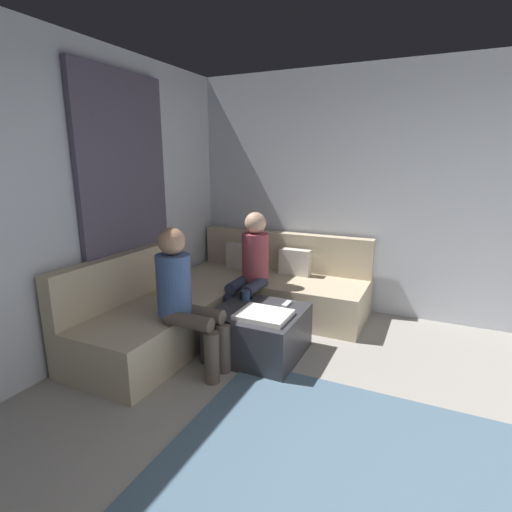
{
  "coord_description": "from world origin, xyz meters",
  "views": [
    {
      "loc": [
        -0.13,
        -1.56,
        1.72
      ],
      "look_at": [
        -1.63,
        1.63,
        0.85
      ],
      "focal_mm": 27.47,
      "sensor_mm": 36.0,
      "label": 1
    }
  ],
  "objects": [
    {
      "name": "ottoman",
      "position": [
        -1.49,
        1.4,
        0.21
      ],
      "size": [
        0.76,
        0.76,
        0.42
      ],
      "primitive_type": "cube",
      "color": "#333338",
      "rests_on": "ground_plane"
    },
    {
      "name": "folded_blanket",
      "position": [
        -1.39,
        1.28,
        0.44
      ],
      "size": [
        0.44,
        0.36,
        0.04
      ],
      "primitive_type": "cube",
      "color": "white",
      "rests_on": "ottoman"
    },
    {
      "name": "coffee_mug",
      "position": [
        -1.71,
        1.58,
        0.47
      ],
      "size": [
        0.08,
        0.08,
        0.1
      ],
      "primitive_type": "cylinder",
      "color": "#334C72",
      "rests_on": "ottoman"
    },
    {
      "name": "game_remote",
      "position": [
        -1.31,
        1.62,
        0.43
      ],
      "size": [
        0.05,
        0.15,
        0.02
      ],
      "primitive_type": "cube",
      "color": "white",
      "rests_on": "ottoman"
    },
    {
      "name": "person_on_couch_back",
      "position": [
        -1.83,
        1.93,
        0.66
      ],
      "size": [
        0.3,
        0.6,
        1.2
      ],
      "rotation": [
        0.0,
        0.0,
        3.14
      ],
      "color": "#2D3347",
      "rests_on": "ground_plane"
    },
    {
      "name": "wall_back",
      "position": [
        0.0,
        2.94,
        1.35
      ],
      "size": [
        6.0,
        0.12,
        2.7
      ],
      "primitive_type": "cube",
      "color": "silver",
      "rests_on": "ground_plane"
    },
    {
      "name": "sectional_couch",
      "position": [
        -2.08,
        1.88,
        0.28
      ],
      "size": [
        2.1,
        2.55,
        0.87
      ],
      "color": "#C6B593",
      "rests_on": "ground_plane"
    },
    {
      "name": "curtain_panel",
      "position": [
        -2.84,
        1.3,
        1.25
      ],
      "size": [
        0.06,
        1.1,
        2.5
      ],
      "primitive_type": "cube",
      "color": "#595166",
      "rests_on": "ground_plane"
    },
    {
      "name": "person_on_couch_side",
      "position": [
        -1.93,
        0.9,
        0.66
      ],
      "size": [
        0.6,
        0.3,
        1.2
      ],
      "rotation": [
        0.0,
        0.0,
        -1.57
      ],
      "color": "brown",
      "rests_on": "ground_plane"
    }
  ]
}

